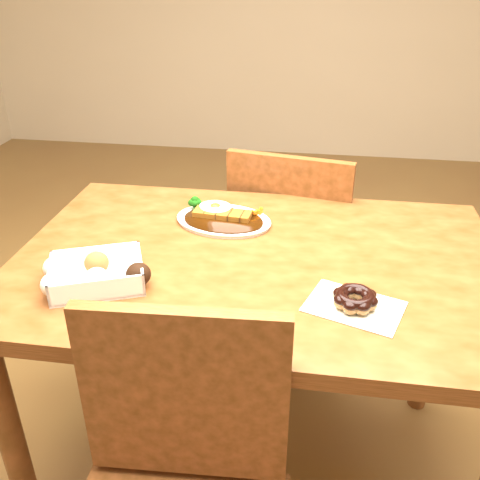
# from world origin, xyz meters

# --- Properties ---
(ground) EXTENTS (6.00, 6.00, 0.00)m
(ground) POSITION_xyz_m (0.00, 0.00, 0.00)
(ground) COLOR brown
(ground) RESTS_ON ground
(table) EXTENTS (1.20, 0.80, 0.75)m
(table) POSITION_xyz_m (0.00, 0.00, 0.65)
(table) COLOR #47290E
(table) RESTS_ON ground
(chair_far) EXTENTS (0.49, 0.49, 0.87)m
(chair_far) POSITION_xyz_m (0.07, 0.54, 0.48)
(chair_far) COLOR #47290E
(chair_far) RESTS_ON ground
(katsu_curry_plate) EXTENTS (0.29, 0.23, 0.05)m
(katsu_curry_plate) POSITION_xyz_m (-0.12, 0.18, 0.76)
(katsu_curry_plate) COLOR white
(katsu_curry_plate) RESTS_ON table
(donut_box) EXTENTS (0.25, 0.22, 0.06)m
(donut_box) POSITION_xyz_m (-0.35, -0.18, 0.78)
(donut_box) COLOR white
(donut_box) RESTS_ON table
(pon_de_ring) EXTENTS (0.23, 0.19, 0.04)m
(pon_de_ring) POSITION_xyz_m (0.23, -0.18, 0.77)
(pon_de_ring) COLOR silver
(pon_de_ring) RESTS_ON table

